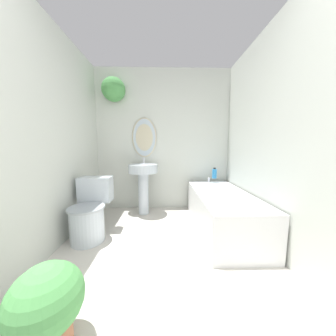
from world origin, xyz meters
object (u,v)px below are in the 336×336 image
(pedestal_sink, at_px, (143,178))
(potted_plant, at_px, (47,304))
(bathtub, at_px, (221,209))
(shampoo_bottle, at_px, (214,173))
(toilet, at_px, (90,212))

(pedestal_sink, distance_m, potted_plant, 1.93)
(bathtub, height_order, potted_plant, bathtub)
(pedestal_sink, xyz_separation_m, shampoo_bottle, (1.18, 0.08, 0.07))
(pedestal_sink, bearing_deg, shampoo_bottle, 3.68)
(toilet, relative_size, shampoo_bottle, 4.00)
(pedestal_sink, xyz_separation_m, bathtub, (1.10, -0.54, -0.33))
(pedestal_sink, xyz_separation_m, potted_plant, (-0.28, -1.89, -0.31))
(shampoo_bottle, bearing_deg, bathtub, -97.30)
(bathtub, distance_m, potted_plant, 1.93)
(toilet, distance_m, shampoo_bottle, 1.94)
(toilet, bearing_deg, pedestal_sink, 52.99)
(toilet, height_order, bathtub, toilet)
(toilet, relative_size, pedestal_sink, 0.77)
(potted_plant, bearing_deg, toilet, 103.37)
(pedestal_sink, relative_size, shampoo_bottle, 5.18)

